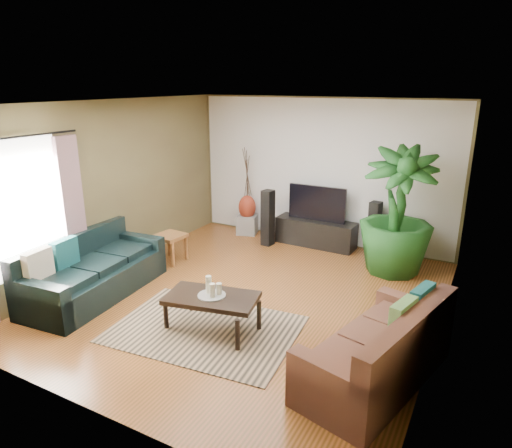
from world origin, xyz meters
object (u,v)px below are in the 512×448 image
Objects in this scene: sofa_left at (95,267)px; speaker_right at (374,229)px; tv_stand at (316,233)px; pedestal at (247,224)px; side_table at (171,248)px; sofa_right at (377,343)px; vase at (247,207)px; speaker_left at (268,218)px; coffee_table at (212,312)px; potted_plant at (397,211)px; television at (317,203)px.

speaker_right reaches higher than sofa_left.
speaker_right reaches higher than tv_stand.
side_table is (-0.42, -1.92, 0.05)m from pedestal.
sofa_right is 3.91× the size of side_table.
vase is 1.99m from side_table.
speaker_left is (-0.81, -0.40, 0.28)m from tv_stand.
coffee_table is 0.75× the size of tv_stand.
tv_stand is 0.73× the size of potted_plant.
television is (-2.01, 3.52, 0.39)m from sofa_right.
vase is at bearing -169.84° from speaker_right.
tv_stand is at bearing 32.49° from speaker_left.
coffee_table is (-2.03, 0.05, -0.20)m from sofa_right.
television reaches higher than speaker_right.
sofa_left reaches higher than side_table.
potted_plant reaches higher than speaker_left.
sofa_right is (4.05, -0.07, 0.00)m from sofa_left.
tv_stand is at bearing -169.84° from speaker_right.
television is 1.66m from potted_plant.
speaker_right reaches higher than side_table.
side_table is at bearing -158.62° from potted_plant.
sofa_left is 4.03m from television.
sofa_right is 1.79× the size of speaker_left.
sofa_left is 3.50m from pedestal.
speaker_left is 1.89m from side_table.
side_table is at bearing -136.97° from speaker_right.
side_table is at bearing -119.28° from speaker_left.
tv_stand is (-2.01, 3.52, -0.18)m from sofa_right.
speaker_left reaches higher than sofa_left.
sofa_right reaches higher than tv_stand.
potted_plant is (1.54, -0.57, 0.20)m from television.
tv_stand is 1.41× the size of speaker_left.
coffee_table is at bearing -95.77° from sofa_left.
potted_plant is at bearing -40.53° from speaker_right.
television is 2.76m from side_table.
potted_plant is 3.78m from side_table.
vase is at bearing -14.47° from sofa_left.
speaker_left reaches higher than coffee_table.
speaker_left is (-0.81, -0.40, -0.29)m from television.
television is at bearing 0.00° from vase.
potted_plant is 3.11m from vase.
coffee_table is 2.94× the size of pedestal.
pedestal is (-0.67, 0.40, -0.34)m from speaker_left.
sofa_left is 1.07× the size of potted_plant.
side_table is (-3.44, -1.35, -0.77)m from potted_plant.
television is at bearing -35.77° from sofa_left.
coffee_table is at bearing -39.56° from side_table.
pedestal is (-1.47, 0.00, -0.63)m from television.
vase is (-0.67, 0.40, 0.02)m from speaker_left.
sofa_right is at bearing -45.27° from vase.
coffee_table is 1.14× the size of speaker_right.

